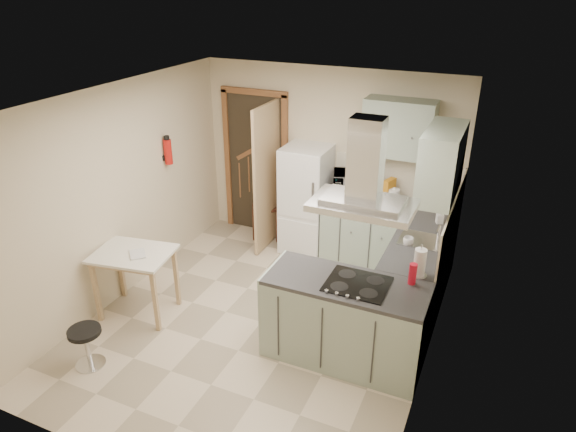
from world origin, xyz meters
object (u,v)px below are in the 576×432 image
at_px(extractor_hood, 363,205).
at_px(microwave, 355,184).
at_px(bentwood_chair, 267,206).
at_px(peninsula, 345,321).
at_px(drop_leaf_table, 137,283).
at_px(stool, 87,347).
at_px(fridge, 306,200).

height_order(extractor_hood, microwave, extractor_hood).
xyz_separation_m(extractor_hood, bentwood_chair, (-1.98, 2.10, -1.23)).
bearing_deg(bentwood_chair, extractor_hood, -61.46).
distance_m(peninsula, bentwood_chair, 2.82).
distance_m(drop_leaf_table, stool, 0.95).
bearing_deg(bentwood_chair, stool, -111.77).
xyz_separation_m(fridge, bentwood_chair, (-0.66, 0.12, -0.26)).
height_order(peninsula, stool, peninsula).
bearing_deg(fridge, microwave, 5.29).
bearing_deg(microwave, fridge, 166.44).
bearing_deg(stool, fridge, 71.27).
height_order(peninsula, bentwood_chair, bentwood_chair).
xyz_separation_m(fridge, microwave, (0.67, 0.06, 0.31)).
height_order(fridge, bentwood_chair, fridge).
xyz_separation_m(peninsula, microwave, (-0.56, 2.04, 0.61)).
height_order(extractor_hood, drop_leaf_table, extractor_hood).
height_order(bentwood_chair, stool, bentwood_chair).
bearing_deg(drop_leaf_table, stool, -92.87).
xyz_separation_m(peninsula, stool, (-2.28, -1.13, -0.23)).
relative_size(extractor_hood, drop_leaf_table, 1.08).
xyz_separation_m(peninsula, bentwood_chair, (-1.88, 2.10, 0.04)).
distance_m(peninsula, drop_leaf_table, 2.40).
distance_m(extractor_hood, microwave, 2.24).
height_order(peninsula, drop_leaf_table, peninsula).
bearing_deg(microwave, peninsula, -93.56).
distance_m(fridge, peninsula, 2.35).
relative_size(extractor_hood, bentwood_chair, 0.93).
distance_m(peninsula, microwave, 2.20).
distance_m(fridge, drop_leaf_table, 2.51).
xyz_separation_m(fridge, extractor_hood, (1.32, -1.98, 0.97)).
height_order(extractor_hood, stool, extractor_hood).
bearing_deg(fridge, peninsula, -58.26).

